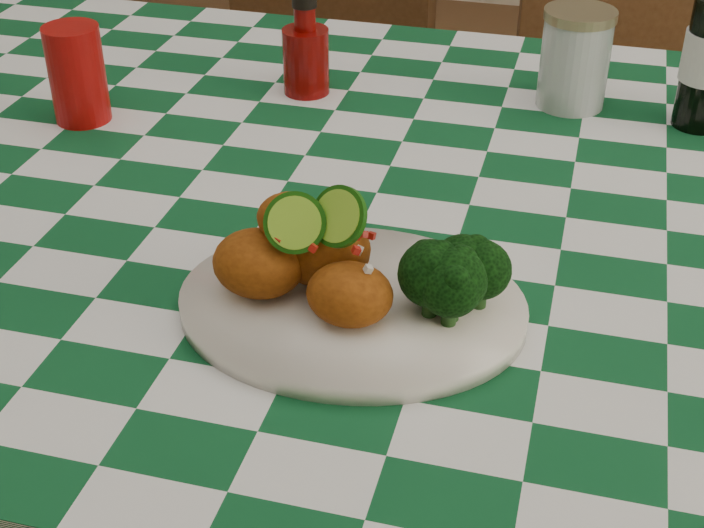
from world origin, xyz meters
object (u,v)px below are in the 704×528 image
(fried_chicken_pile, at_px, (324,247))
(ketchup_bottle, at_px, (306,45))
(dining_table, at_px, (373,453))
(wooden_chair_left, at_px, (284,120))
(mason_jar, at_px, (575,59))
(red_tumbler, at_px, (77,74))
(wooden_chair_right, at_px, (639,180))
(plate, at_px, (352,307))

(fried_chicken_pile, xyz_separation_m, ketchup_bottle, (-0.16, 0.47, -0.00))
(dining_table, height_order, wooden_chair_left, wooden_chair_left)
(fried_chicken_pile, height_order, wooden_chair_left, wooden_chair_left)
(fried_chicken_pile, bearing_deg, mason_jar, 70.82)
(red_tumbler, height_order, wooden_chair_left, wooden_chair_left)
(mason_jar, height_order, wooden_chair_right, wooden_chair_right)
(wooden_chair_left, bearing_deg, mason_jar, -29.16)
(plate, bearing_deg, wooden_chair_right, 73.05)
(ketchup_bottle, height_order, wooden_chair_right, wooden_chair_right)
(dining_table, distance_m, fried_chicken_pile, 0.51)
(ketchup_bottle, bearing_deg, plate, -68.20)
(plate, relative_size, mason_jar, 2.51)
(red_tumbler, relative_size, wooden_chair_right, 0.13)
(red_tumbler, height_order, wooden_chair_right, wooden_chair_right)
(mason_jar, bearing_deg, red_tumbler, -160.98)
(plate, distance_m, ketchup_bottle, 0.50)
(plate, xyz_separation_m, fried_chicken_pile, (-0.03, 0.00, 0.06))
(wooden_chair_left, height_order, wooden_chair_right, wooden_chair_left)
(dining_table, xyz_separation_m, fried_chicken_pile, (0.01, -0.22, 0.46))
(ketchup_bottle, bearing_deg, wooden_chair_left, 112.67)
(mason_jar, xyz_separation_m, wooden_chair_left, (-0.55, 0.46, -0.36))
(wooden_chair_right, bearing_deg, ketchup_bottle, -147.09)
(dining_table, xyz_separation_m, mason_jar, (0.19, 0.29, 0.46))
(plate, height_order, wooden_chair_left, wooden_chair_left)
(wooden_chair_right, bearing_deg, plate, -118.62)
(wooden_chair_left, xyz_separation_m, wooden_chair_right, (0.68, -0.04, -0.02))
(fried_chicken_pile, bearing_deg, wooden_chair_left, 110.97)
(wooden_chair_left, bearing_deg, red_tumbler, -82.41)
(ketchup_bottle, height_order, mason_jar, ketchup_bottle)
(fried_chicken_pile, xyz_separation_m, mason_jar, (0.18, 0.51, -0.01))
(plate, bearing_deg, fried_chicken_pile, 180.00)
(dining_table, distance_m, wooden_chair_left, 0.84)
(fried_chicken_pile, bearing_deg, plate, 0.00)
(fried_chicken_pile, bearing_deg, ketchup_bottle, 109.09)
(mason_jar, bearing_deg, fried_chicken_pile, -109.18)
(fried_chicken_pile, relative_size, mason_jar, 1.26)
(fried_chicken_pile, distance_m, wooden_chair_left, 1.10)
(red_tumbler, distance_m, wooden_chair_left, 0.75)
(red_tumbler, bearing_deg, ketchup_bottle, 31.98)
(dining_table, bearing_deg, plate, -81.97)
(dining_table, bearing_deg, fried_chicken_pile, -88.35)
(fried_chicken_pile, height_order, wooden_chair_right, wooden_chair_right)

